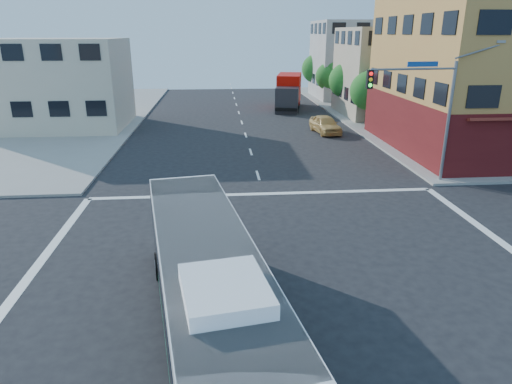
{
  "coord_description": "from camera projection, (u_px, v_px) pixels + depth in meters",
  "views": [
    {
      "loc": [
        -2.46,
        -14.25,
        8.46
      ],
      "look_at": [
        -0.86,
        4.41,
        1.91
      ],
      "focal_mm": 32.0,
      "sensor_mm": 36.0,
      "label": 1
    }
  ],
  "objects": [
    {
      "name": "ground",
      "position": [
        290.0,
        282.0,
        16.39
      ],
      "size": [
        120.0,
        120.0,
        0.0
      ],
      "primitive_type": "plane",
      "color": "black",
      "rests_on": "ground"
    },
    {
      "name": "building_east_near",
      "position": [
        400.0,
        72.0,
        48.23
      ],
      "size": [
        12.06,
        10.06,
        9.0
      ],
      "color": "tan",
      "rests_on": "ground"
    },
    {
      "name": "building_east_far",
      "position": [
        360.0,
        60.0,
        61.24
      ],
      "size": [
        12.06,
        10.06,
        10.0
      ],
      "color": "#ABABA6",
      "rests_on": "ground"
    },
    {
      "name": "building_west",
      "position": [
        57.0,
        84.0,
        41.89
      ],
      "size": [
        12.06,
        10.06,
        8.0
      ],
      "color": "beige",
      "rests_on": "ground"
    },
    {
      "name": "signal_mast_ne",
      "position": [
        423.0,
        99.0,
        25.47
      ],
      "size": [
        7.91,
        1.13,
        8.07
      ],
      "color": "slate",
      "rests_on": "ground"
    },
    {
      "name": "street_tree_a",
      "position": [
        371.0,
        88.0,
        42.43
      ],
      "size": [
        3.6,
        3.6,
        5.53
      ],
      "color": "#352113",
      "rests_on": "ground"
    },
    {
      "name": "street_tree_b",
      "position": [
        347.0,
        78.0,
        49.9
      ],
      "size": [
        3.8,
        3.8,
        5.79
      ],
      "color": "#352113",
      "rests_on": "ground"
    },
    {
      "name": "street_tree_c",
      "position": [
        330.0,
        75.0,
        57.52
      ],
      "size": [
        3.4,
        3.4,
        5.29
      ],
      "color": "#352113",
      "rests_on": "ground"
    },
    {
      "name": "street_tree_d",
      "position": [
        317.0,
        67.0,
        64.91
      ],
      "size": [
        4.0,
        4.0,
        6.03
      ],
      "color": "#352113",
      "rests_on": "ground"
    },
    {
      "name": "transit_bus",
      "position": [
        207.0,
        286.0,
        12.82
      ],
      "size": [
        4.46,
        12.09,
        3.51
      ],
      "rotation": [
        0.0,
        0.0,
        0.17
      ],
      "color": "black",
      "rests_on": "ground"
    },
    {
      "name": "box_truck",
      "position": [
        289.0,
        93.0,
        53.14
      ],
      "size": [
        4.24,
        8.98,
        3.89
      ],
      "rotation": [
        0.0,
        0.0,
        -0.21
      ],
      "color": "#252429",
      "rests_on": "ground"
    },
    {
      "name": "parked_car",
      "position": [
        325.0,
        124.0,
        40.52
      ],
      "size": [
        2.39,
        4.75,
        1.55
      ],
      "primitive_type": "imported",
      "rotation": [
        0.0,
        0.0,
        0.13
      ],
      "color": "tan",
      "rests_on": "ground"
    }
  ]
}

